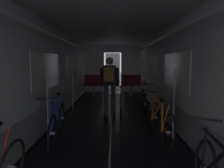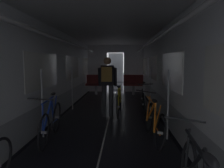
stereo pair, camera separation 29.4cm
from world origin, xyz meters
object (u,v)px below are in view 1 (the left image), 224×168
person_cyclist_aisle (110,81)px  bicycle_yellow_in_aisle (121,102)px  bench_seat_far_right (131,83)px  bicycle_blue (57,122)px  bicycle_orange (160,121)px  bicycle_silver (144,99)px  bench_seat_far_left (94,83)px

person_cyclist_aisle → bicycle_yellow_in_aisle: person_cyclist_aisle is taller
bench_seat_far_right → bicycle_blue: (-1.94, -6.15, -0.18)m
bicycle_orange → person_cyclist_aisle: 2.19m
bicycle_silver → bicycle_yellow_in_aisle: (-0.75, -0.40, 0.00)m
bicycle_blue → person_cyclist_aisle: 2.22m
bicycle_blue → bench_seat_far_right: bearing=72.5°
bicycle_orange → person_cyclist_aisle: person_cyclist_aisle is taller
person_cyclist_aisle → bicycle_silver: bearing=31.7°
bench_seat_far_right → bicycle_yellow_in_aisle: 4.05m
bicycle_blue → person_cyclist_aisle: size_ratio=1.00×
bench_seat_far_left → person_cyclist_aisle: size_ratio=0.58×
bench_seat_far_right → bicycle_silver: bearing=-88.0°
bench_seat_far_right → bicycle_blue: bearing=-107.5°
person_cyclist_aisle → bench_seat_far_left: bearing=101.2°
bicycle_blue → bicycle_orange: 2.03m
bench_seat_far_right → bicycle_yellow_in_aisle: (-0.62, -3.99, -0.18)m
bicycle_orange → person_cyclist_aisle: size_ratio=1.01×
bicycle_yellow_in_aisle → bench_seat_far_right: bearing=81.1°
bench_seat_far_right → bicycle_orange: bicycle_orange is taller
bench_seat_far_left → bicycle_yellow_in_aisle: bench_seat_far_left is taller
bicycle_yellow_in_aisle → bicycle_orange: bearing=-71.1°
bench_seat_far_right → bicycle_blue: size_ratio=0.58×
bicycle_blue → bench_seat_far_left: bearing=88.7°
bench_seat_far_left → bicycle_yellow_in_aisle: (1.18, -3.99, -0.18)m
bench_seat_far_right → bicycle_orange: size_ratio=0.58×
bench_seat_far_left → bicycle_silver: (1.93, -3.59, -0.18)m
bench_seat_far_left → bicycle_orange: bicycle_orange is taller
bench_seat_far_left → bicycle_blue: (-0.14, -6.15, -0.18)m
bench_seat_far_left → bench_seat_far_right: 1.80m
bicycle_blue → bicycle_silver: 3.29m
bench_seat_far_right → bench_seat_far_left: bearing=180.0°
bicycle_orange → bicycle_yellow_in_aisle: size_ratio=1.00×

